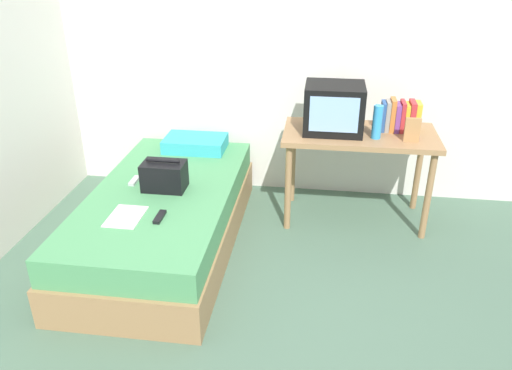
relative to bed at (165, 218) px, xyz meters
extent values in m
plane|color=#4C6B56|center=(0.82, -0.87, -0.23)|extent=(8.00, 8.00, 0.00)
cube|color=silver|center=(0.82, 1.13, 1.07)|extent=(5.20, 0.10, 2.60)
cube|color=#9E754C|center=(0.00, 0.00, -0.09)|extent=(1.00, 2.00, 0.27)
cube|color=#4C935B|center=(0.00, 0.00, 0.14)|extent=(0.97, 1.94, 0.19)
cube|color=#9E754C|center=(1.39, 0.60, 0.50)|extent=(1.16, 0.60, 0.04)
cylinder|color=#9E754C|center=(0.87, 0.36, 0.12)|extent=(0.05, 0.05, 0.70)
cylinder|color=#9E754C|center=(1.91, 0.36, 0.12)|extent=(0.05, 0.05, 0.70)
cylinder|color=#9E754C|center=(0.87, 0.84, 0.12)|extent=(0.05, 0.05, 0.70)
cylinder|color=#9E754C|center=(1.91, 0.84, 0.12)|extent=(0.05, 0.05, 0.70)
cube|color=black|center=(1.18, 0.61, 0.70)|extent=(0.44, 0.38, 0.36)
cube|color=#8CB2E0|center=(1.18, 0.41, 0.71)|extent=(0.35, 0.01, 0.26)
cylinder|color=#3399DB|center=(1.50, 0.49, 0.64)|extent=(0.07, 0.07, 0.25)
cube|color=#2D5699|center=(1.56, 0.68, 0.63)|extent=(0.03, 0.14, 0.22)
cube|color=gray|center=(1.59, 0.68, 0.63)|extent=(0.03, 0.14, 0.23)
cube|color=#CC7233|center=(1.62, 0.68, 0.64)|extent=(0.04, 0.15, 0.25)
cube|color=#7A3D89|center=(1.66, 0.68, 0.62)|extent=(0.04, 0.16, 0.21)
cube|color=#B72D33|center=(1.70, 0.68, 0.63)|extent=(0.03, 0.16, 0.23)
cube|color=gold|center=(1.73, 0.68, 0.62)|extent=(0.03, 0.15, 0.21)
cube|color=#B72D33|center=(1.77, 0.68, 0.63)|extent=(0.04, 0.17, 0.23)
cube|color=gold|center=(1.81, 0.68, 0.63)|extent=(0.04, 0.14, 0.23)
cube|color=#B27F4C|center=(1.75, 0.46, 0.61)|extent=(0.11, 0.02, 0.18)
cube|color=#33A8B7|center=(0.05, 0.77, 0.29)|extent=(0.51, 0.33, 0.11)
cube|color=black|center=(0.02, 0.01, 0.33)|extent=(0.30, 0.20, 0.20)
cylinder|color=black|center=(0.02, 0.01, 0.45)|extent=(0.24, 0.02, 0.02)
cube|color=white|center=(-0.11, -0.42, 0.24)|extent=(0.21, 0.29, 0.01)
cube|color=black|center=(0.11, -0.41, 0.25)|extent=(0.04, 0.16, 0.02)
cube|color=#B7B7BC|center=(-0.24, 0.08, 0.25)|extent=(0.04, 0.14, 0.02)
camera|label=1|loc=(1.10, -3.08, 1.84)|focal=35.21mm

